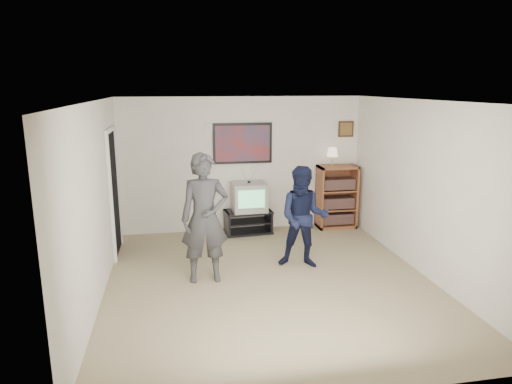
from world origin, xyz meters
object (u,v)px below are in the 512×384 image
object	(u,v)px
media_stand	(248,222)
person_short	(304,217)
bookshelf	(337,197)
person_tall	(205,218)
crt_television	(249,197)

from	to	relation	value
media_stand	person_short	bearing A→B (deg)	-77.03
media_stand	bookshelf	xyz separation A→B (m)	(1.74, 0.05, 0.39)
media_stand	person_tall	size ratio (longest dim) A/B	0.49
bookshelf	person_tall	world-z (taller)	person_tall
person_tall	bookshelf	bearing A→B (deg)	36.88
crt_television	bookshelf	bearing A→B (deg)	0.27
media_stand	bookshelf	distance (m)	1.78
media_stand	bookshelf	world-z (taller)	bookshelf
bookshelf	crt_television	bearing A→B (deg)	-178.33
media_stand	crt_television	bearing A→B (deg)	-4.66
person_short	media_stand	bearing A→B (deg)	125.60
crt_television	bookshelf	xyz separation A→B (m)	(1.72, 0.05, -0.09)
person_tall	media_stand	bearing A→B (deg)	64.44
crt_television	person_tall	size ratio (longest dim) A/B	0.34
crt_television	person_tall	world-z (taller)	person_tall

